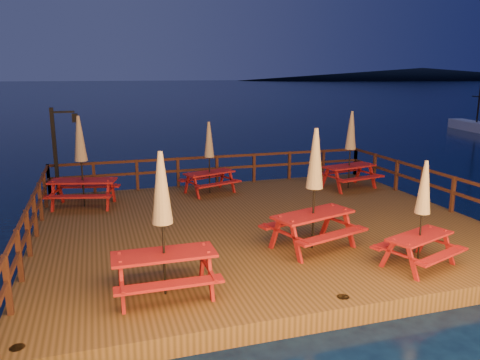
{
  "coord_description": "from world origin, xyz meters",
  "views": [
    {
      "loc": [
        -4.23,
        -11.71,
        4.51
      ],
      "look_at": [
        -0.41,
        0.6,
        1.53
      ],
      "focal_mm": 35.0,
      "sensor_mm": 36.0,
      "label": 1
    }
  ],
  "objects_px": {
    "picnic_table_1": "(314,187)",
    "picnic_table_2": "(163,222)",
    "picnic_table_0": "(350,149)",
    "lamp_post": "(60,144)"
  },
  "relations": [
    {
      "from": "picnic_table_1",
      "to": "picnic_table_2",
      "type": "bearing_deg",
      "value": -176.94
    },
    {
      "from": "picnic_table_0",
      "to": "lamp_post",
      "type": "bearing_deg",
      "value": 157.89
    },
    {
      "from": "picnic_table_0",
      "to": "picnic_table_1",
      "type": "distance_m",
      "value": 6.34
    },
    {
      "from": "lamp_post",
      "to": "picnic_table_1",
      "type": "distance_m",
      "value": 8.95
    },
    {
      "from": "picnic_table_0",
      "to": "picnic_table_2",
      "type": "distance_m",
      "value": 9.91
    },
    {
      "from": "lamp_post",
      "to": "picnic_table_2",
      "type": "height_order",
      "value": "lamp_post"
    },
    {
      "from": "picnic_table_2",
      "to": "picnic_table_0",
      "type": "bearing_deg",
      "value": 40.44
    },
    {
      "from": "picnic_table_0",
      "to": "picnic_table_2",
      "type": "height_order",
      "value": "picnic_table_0"
    },
    {
      "from": "picnic_table_1",
      "to": "picnic_table_2",
      "type": "height_order",
      "value": "picnic_table_1"
    },
    {
      "from": "lamp_post",
      "to": "picnic_table_0",
      "type": "xyz_separation_m",
      "value": [
        9.81,
        -1.66,
        -0.35
      ]
    }
  ]
}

